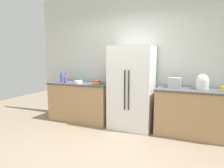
# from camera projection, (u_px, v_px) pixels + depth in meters

# --- Properties ---
(ground_plane) EXTENTS (9.84, 9.84, 0.00)m
(ground_plane) POSITION_uv_depth(u_px,v_px,m) (100.00, 155.00, 3.18)
(ground_plane) COLOR gray
(kitchen_back_panel) EXTENTS (4.92, 0.10, 2.95)m
(kitchen_back_panel) POSITION_uv_depth(u_px,v_px,m) (135.00, 58.00, 4.62)
(kitchen_back_panel) COLOR silver
(kitchen_back_panel) RESTS_ON ground_plane
(counter_left) EXTENTS (1.49, 0.66, 0.91)m
(counter_left) POSITION_uv_depth(u_px,v_px,m) (81.00, 102.00, 4.88)
(counter_left) COLOR tan
(counter_left) RESTS_ON ground_plane
(counter_right) EXTENTS (1.44, 0.66, 0.91)m
(counter_right) POSITION_uv_depth(u_px,v_px,m) (194.00, 113.00, 3.91)
(counter_right) COLOR tan
(counter_right) RESTS_ON ground_plane
(refrigerator) EXTENTS (0.89, 0.69, 1.74)m
(refrigerator) POSITION_uv_depth(u_px,v_px,m) (132.00, 88.00, 4.31)
(refrigerator) COLOR white
(refrigerator) RESTS_ON ground_plane
(toaster) EXTENTS (0.24, 0.15, 0.20)m
(toaster) POSITION_uv_depth(u_px,v_px,m) (175.00, 83.00, 4.03)
(toaster) COLOR silver
(toaster) RESTS_ON counter_right
(rice_cooker) EXTENTS (0.23, 0.23, 0.29)m
(rice_cooker) POSITION_uv_depth(u_px,v_px,m) (202.00, 82.00, 3.86)
(rice_cooker) COLOR white
(rice_cooker) RESTS_ON counter_right
(bottle_a) EXTENTS (0.06, 0.06, 0.23)m
(bottle_a) POSITION_uv_depth(u_px,v_px,m) (65.00, 79.00, 4.74)
(bottle_a) COLOR purple
(bottle_a) RESTS_ON counter_left
(bottle_b) EXTENTS (0.07, 0.07, 0.24)m
(bottle_b) POSITION_uv_depth(u_px,v_px,m) (62.00, 78.00, 4.98)
(bottle_b) COLOR blue
(bottle_b) RESTS_ON counter_left
(cup_a) EXTENTS (0.09, 0.09, 0.09)m
(cup_a) POSITION_uv_depth(u_px,v_px,m) (81.00, 80.00, 4.90)
(cup_a) COLOR teal
(cup_a) RESTS_ON counter_left
(cup_b) EXTENTS (0.07, 0.07, 0.10)m
(cup_b) POSITION_uv_depth(u_px,v_px,m) (223.00, 89.00, 3.57)
(cup_b) COLOR yellow
(cup_b) RESTS_ON counter_right
(bowl_a) EXTENTS (0.15, 0.15, 0.05)m
(bowl_a) POSITION_uv_depth(u_px,v_px,m) (97.00, 84.00, 4.48)
(bowl_a) COLOR orange
(bowl_a) RESTS_ON counter_left
(bowl_b) EXTENTS (0.19, 0.19, 0.06)m
(bowl_b) POSITION_uv_depth(u_px,v_px,m) (78.00, 82.00, 4.68)
(bowl_b) COLOR white
(bowl_b) RESTS_ON counter_left
(bowl_c) EXTENTS (0.14, 0.14, 0.05)m
(bowl_c) POSITION_uv_depth(u_px,v_px,m) (97.00, 82.00, 4.78)
(bowl_c) COLOR red
(bowl_c) RESTS_ON counter_left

